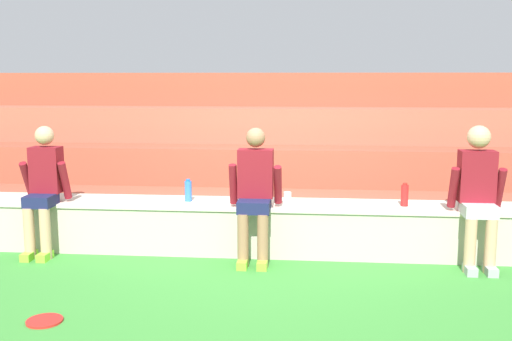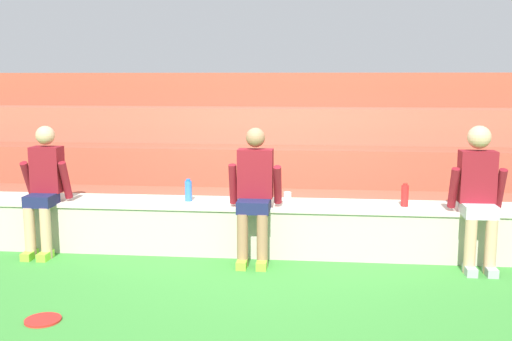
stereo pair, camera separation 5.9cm
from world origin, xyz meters
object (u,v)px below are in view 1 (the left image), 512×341
at_px(plastic_cup_left_end, 287,198).
at_px(frisbee, 45,321).
at_px(person_far_left, 43,187).
at_px(water_bottle_mid_right, 188,191).
at_px(person_left_of_center, 255,191).
at_px(water_bottle_center_gap, 405,195).
at_px(person_center, 478,191).

distance_m(plastic_cup_left_end, frisbee, 2.73).
xyz_separation_m(person_far_left, water_bottle_mid_right, (1.49, 0.27, -0.07)).
distance_m(person_left_of_center, water_bottle_center_gap, 1.56).
height_order(person_center, water_bottle_mid_right, person_center).
xyz_separation_m(person_left_of_center, water_bottle_mid_right, (-0.75, 0.32, -0.07)).
bearing_deg(plastic_cup_left_end, water_bottle_center_gap, 0.19).
relative_size(person_left_of_center, water_bottle_mid_right, 5.63).
xyz_separation_m(water_bottle_center_gap, frisbee, (-2.99, -1.98, -0.64)).
distance_m(person_center, water_bottle_center_gap, 0.72).
height_order(person_center, water_bottle_center_gap, person_center).
distance_m(water_bottle_center_gap, frisbee, 3.65).
bearing_deg(water_bottle_mid_right, frisbee, -109.55).
xyz_separation_m(person_center, water_bottle_center_gap, (-0.65, 0.29, -0.11)).
bearing_deg(plastic_cup_left_end, frisbee, -131.96).
distance_m(person_left_of_center, person_center, 2.18).
height_order(water_bottle_center_gap, plastic_cup_left_end, water_bottle_center_gap).
height_order(person_far_left, person_left_of_center, person_left_of_center).
height_order(person_left_of_center, water_bottle_center_gap, person_left_of_center).
height_order(person_left_of_center, person_center, person_center).
bearing_deg(person_center, frisbee, -155.04).
bearing_deg(plastic_cup_left_end, water_bottle_mid_right, 178.45).
height_order(water_bottle_mid_right, frisbee, water_bottle_mid_right).
bearing_deg(frisbee, water_bottle_mid_right, 70.45).
xyz_separation_m(person_far_left, water_bottle_center_gap, (3.76, 0.25, -0.07)).
height_order(person_center, frisbee, person_center).
xyz_separation_m(person_center, plastic_cup_left_end, (-1.86, 0.28, -0.16)).
xyz_separation_m(person_center, water_bottle_mid_right, (-2.93, 0.31, -0.11)).
bearing_deg(person_left_of_center, person_far_left, 178.79).
bearing_deg(frisbee, person_center, 24.96).
bearing_deg(person_far_left, person_left_of_center, -1.21).
distance_m(person_left_of_center, water_bottle_mid_right, 0.82).
bearing_deg(water_bottle_mid_right, water_bottle_center_gap, -0.63).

